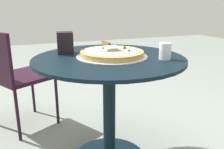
{
  "coord_description": "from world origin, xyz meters",
  "views": [
    {
      "loc": [
        0.49,
        1.31,
        1.01
      ],
      "look_at": [
        -0.02,
        -0.01,
        0.59
      ],
      "focal_mm": 39.1,
      "sensor_mm": 36.0,
      "label": 1
    }
  ],
  "objects_px": {
    "patio_table": "(109,89)",
    "drinking_cup": "(165,51)",
    "pizza_on_tray": "(112,54)",
    "patio_chair_near": "(14,72)",
    "napkin_dispenser": "(65,43)",
    "pizza_server": "(109,45)"
  },
  "relations": [
    {
      "from": "pizza_server",
      "to": "drinking_cup",
      "type": "relative_size",
      "value": 2.26
    },
    {
      "from": "drinking_cup",
      "to": "patio_chair_near",
      "type": "relative_size",
      "value": 0.11
    },
    {
      "from": "patio_table",
      "to": "pizza_on_tray",
      "type": "xyz_separation_m",
      "value": [
        -0.02,
        -0.01,
        0.22
      ]
    },
    {
      "from": "patio_chair_near",
      "to": "pizza_server",
      "type": "bearing_deg",
      "value": 132.8
    },
    {
      "from": "napkin_dispenser",
      "to": "drinking_cup",
      "type": "bearing_deg",
      "value": -27.96
    },
    {
      "from": "patio_table",
      "to": "drinking_cup",
      "type": "height_order",
      "value": "drinking_cup"
    },
    {
      "from": "patio_table",
      "to": "patio_chair_near",
      "type": "bearing_deg",
      "value": -51.46
    },
    {
      "from": "napkin_dispenser",
      "to": "patio_chair_near",
      "type": "bearing_deg",
      "value": 132.69
    },
    {
      "from": "pizza_on_tray",
      "to": "patio_chair_near",
      "type": "relative_size",
      "value": 0.52
    },
    {
      "from": "patio_table",
      "to": "pizza_on_tray",
      "type": "height_order",
      "value": "pizza_on_tray"
    },
    {
      "from": "patio_table",
      "to": "drinking_cup",
      "type": "relative_size",
      "value": 9.55
    },
    {
      "from": "patio_table",
      "to": "drinking_cup",
      "type": "bearing_deg",
      "value": 148.16
    },
    {
      "from": "pizza_on_tray",
      "to": "patio_table",
      "type": "bearing_deg",
      "value": 17.15
    },
    {
      "from": "patio_table",
      "to": "patio_chair_near",
      "type": "distance_m",
      "value": 0.87
    },
    {
      "from": "pizza_on_tray",
      "to": "napkin_dispenser",
      "type": "height_order",
      "value": "napkin_dispenser"
    },
    {
      "from": "patio_table",
      "to": "drinking_cup",
      "type": "xyz_separation_m",
      "value": [
        -0.27,
        0.17,
        0.25
      ]
    },
    {
      "from": "drinking_cup",
      "to": "napkin_dispenser",
      "type": "bearing_deg",
      "value": -36.78
    },
    {
      "from": "pizza_server",
      "to": "patio_table",
      "type": "bearing_deg",
      "value": 69.7
    },
    {
      "from": "napkin_dispenser",
      "to": "patio_chair_near",
      "type": "distance_m",
      "value": 0.65
    },
    {
      "from": "pizza_server",
      "to": "patio_chair_near",
      "type": "distance_m",
      "value": 0.88
    },
    {
      "from": "pizza_on_tray",
      "to": "patio_chair_near",
      "type": "xyz_separation_m",
      "value": [
        0.56,
        -0.67,
        -0.24
      ]
    },
    {
      "from": "pizza_on_tray",
      "to": "napkin_dispenser",
      "type": "distance_m",
      "value": 0.31
    }
  ]
}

